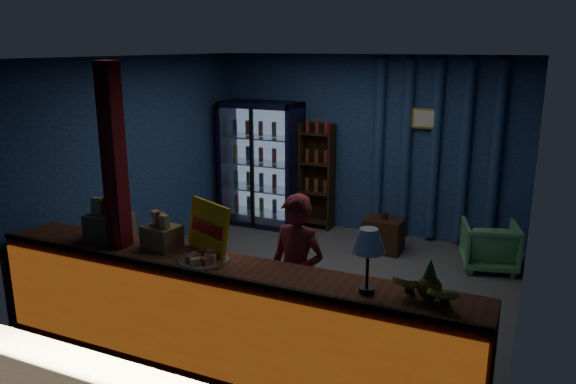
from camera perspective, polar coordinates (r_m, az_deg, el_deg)
name	(u,v)px	position (r m, az deg, el deg)	size (l,w,h in m)	color
ground	(307,284)	(6.69, 1.94, -9.31)	(4.60, 4.60, 0.00)	#515154
room_walls	(308,153)	(6.22, 2.06, 4.01)	(4.60, 4.60, 4.60)	navy
counter	(221,316)	(4.95, -6.84, -12.40)	(4.40, 0.57, 0.99)	brown
support_post	(118,209)	(5.25, -16.89, -1.67)	(0.16, 0.16, 2.60)	maroon
beverage_cooler	(263,164)	(8.69, -2.52, 2.83)	(1.20, 0.62, 1.90)	black
bottle_shelf	(318,176)	(8.50, 3.03, 1.59)	(0.50, 0.28, 1.60)	#362211
curtain_folds	(435,151)	(8.02, 14.67, 4.02)	(1.74, 0.14, 2.50)	navy
framed_picture	(425,119)	(7.94, 13.75, 7.26)	(0.36, 0.04, 0.28)	gold
shopkeeper	(296,276)	(5.04, 0.84, -8.51)	(0.54, 0.35, 1.48)	maroon
green_chair	(490,246)	(7.46, 19.79, -5.15)	(0.64, 0.66, 0.60)	#57AF63
side_table	(383,235)	(7.72, 9.67, -4.33)	(0.52, 0.39, 0.55)	#362211
yellow_sign	(208,227)	(4.98, -8.12, -3.56)	(0.56, 0.34, 0.45)	#FFB90D
soda_bottles	(114,231)	(5.35, -17.23, -3.81)	(0.27, 0.18, 0.33)	red
snack_box_left	(109,225)	(5.53, -17.69, -3.17)	(0.39, 0.32, 0.40)	olive
snack_box_centre	(162,235)	(5.20, -12.71, -4.26)	(0.34, 0.29, 0.32)	olive
pastry_tray	(204,259)	(4.82, -8.57, -6.74)	(0.43, 0.43, 0.07)	silver
banana_bunches	(426,290)	(4.18, 13.85, -9.60)	(0.51, 0.30, 0.17)	yellow
table_lamp	(368,243)	(4.11, 8.16, -5.14)	(0.25, 0.25, 0.50)	black
pineapple	(429,284)	(4.17, 14.18, -9.02)	(0.18, 0.18, 0.31)	brown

